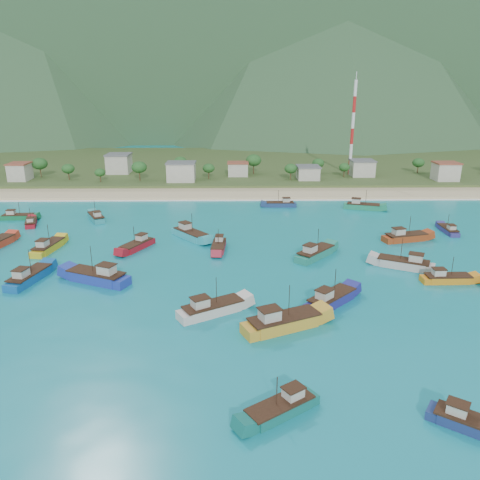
{
  "coord_description": "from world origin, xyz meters",
  "views": [
    {
      "loc": [
        -8.38,
        -82.8,
        36.38
      ],
      "look_at": [
        -6.99,
        18.0,
        3.0
      ],
      "focal_mm": 35.0,
      "sensor_mm": 36.0,
      "label": 1
    }
  ],
  "objects_px": {
    "radio_tower": "(353,128)",
    "boat_2": "(405,238)",
    "boat_3": "(281,205)",
    "boat_27": "(137,246)",
    "boat_15": "(96,218)",
    "boat_26": "(31,223)",
    "boat_1": "(219,247)",
    "boat_20": "(331,300)",
    "boat_5": "(283,323)",
    "boat_25": "(98,277)",
    "boat_28": "(18,217)",
    "boat_19": "(362,207)",
    "boat_30": "(48,247)",
    "boat_24": "(29,277)",
    "boat_17": "(447,279)",
    "boat_23": "(281,409)",
    "boat_31": "(448,230)",
    "boat_0": "(404,264)",
    "boat_11": "(190,235)",
    "boat_10": "(315,254)",
    "boat_7": "(212,309)",
    "boat_9": "(472,425)"
  },
  "relations": [
    {
      "from": "boat_28",
      "to": "boat_27",
      "type": "bearing_deg",
      "value": 53.68
    },
    {
      "from": "boat_15",
      "to": "boat_20",
      "type": "distance_m",
      "value": 78.37
    },
    {
      "from": "boat_1",
      "to": "boat_15",
      "type": "distance_m",
      "value": 43.84
    },
    {
      "from": "boat_11",
      "to": "boat_17",
      "type": "height_order",
      "value": "boat_11"
    },
    {
      "from": "boat_2",
      "to": "boat_30",
      "type": "bearing_deg",
      "value": -100.63
    },
    {
      "from": "boat_2",
      "to": "boat_9",
      "type": "distance_m",
      "value": 68.21
    },
    {
      "from": "boat_10",
      "to": "boat_24",
      "type": "relative_size",
      "value": 0.93
    },
    {
      "from": "boat_19",
      "to": "boat_26",
      "type": "height_order",
      "value": "boat_19"
    },
    {
      "from": "boat_1",
      "to": "boat_17",
      "type": "relative_size",
      "value": 1.01
    },
    {
      "from": "boat_15",
      "to": "boat_26",
      "type": "height_order",
      "value": "boat_15"
    },
    {
      "from": "radio_tower",
      "to": "boat_23",
      "type": "distance_m",
      "value": 152.7
    },
    {
      "from": "boat_31",
      "to": "boat_2",
      "type": "bearing_deg",
      "value": -153.39
    },
    {
      "from": "boat_5",
      "to": "boat_25",
      "type": "height_order",
      "value": "boat_25"
    },
    {
      "from": "boat_10",
      "to": "boat_11",
      "type": "bearing_deg",
      "value": -164.28
    },
    {
      "from": "boat_0",
      "to": "boat_27",
      "type": "bearing_deg",
      "value": 104.26
    },
    {
      "from": "radio_tower",
      "to": "boat_7",
      "type": "height_order",
      "value": "radio_tower"
    },
    {
      "from": "boat_25",
      "to": "boat_1",
      "type": "bearing_deg",
      "value": -26.83
    },
    {
      "from": "boat_26",
      "to": "boat_1",
      "type": "bearing_deg",
      "value": -40.17
    },
    {
      "from": "boat_23",
      "to": "boat_26",
      "type": "distance_m",
      "value": 99.45
    },
    {
      "from": "boat_1",
      "to": "boat_20",
      "type": "relative_size",
      "value": 0.92
    },
    {
      "from": "boat_1",
      "to": "boat_30",
      "type": "relative_size",
      "value": 0.86
    },
    {
      "from": "boat_11",
      "to": "boat_0",
      "type": "bearing_deg",
      "value": 116.42
    },
    {
      "from": "boat_27",
      "to": "boat_30",
      "type": "xyz_separation_m",
      "value": [
        -20.3,
        -1.09,
        0.08
      ]
    },
    {
      "from": "boat_30",
      "to": "boat_27",
      "type": "bearing_deg",
      "value": 11.59
    },
    {
      "from": "boat_26",
      "to": "boat_27",
      "type": "distance_m",
      "value": 38.58
    },
    {
      "from": "boat_1",
      "to": "boat_28",
      "type": "distance_m",
      "value": 64.11
    },
    {
      "from": "boat_26",
      "to": "boat_27",
      "type": "xyz_separation_m",
      "value": [
        32.93,
        -20.11,
        0.17
      ]
    },
    {
      "from": "boat_7",
      "to": "boat_31",
      "type": "height_order",
      "value": "boat_7"
    },
    {
      "from": "boat_25",
      "to": "boat_0",
      "type": "bearing_deg",
      "value": -60.09
    },
    {
      "from": "boat_1",
      "to": "boat_23",
      "type": "relative_size",
      "value": 1.03
    },
    {
      "from": "boat_11",
      "to": "boat_30",
      "type": "xyz_separation_m",
      "value": [
        -32.09,
        -8.97,
        -0.1
      ]
    },
    {
      "from": "boat_24",
      "to": "boat_20",
      "type": "bearing_deg",
      "value": 1.95
    },
    {
      "from": "boat_25",
      "to": "boat_11",
      "type": "bearing_deg",
      "value": -5.79
    },
    {
      "from": "boat_20",
      "to": "boat_31",
      "type": "relative_size",
      "value": 1.22
    },
    {
      "from": "radio_tower",
      "to": "boat_2",
      "type": "height_order",
      "value": "radio_tower"
    },
    {
      "from": "boat_25",
      "to": "boat_17",
      "type": "bearing_deg",
      "value": -67.01
    },
    {
      "from": "boat_10",
      "to": "boat_24",
      "type": "distance_m",
      "value": 59.38
    },
    {
      "from": "boat_2",
      "to": "boat_23",
      "type": "height_order",
      "value": "boat_2"
    },
    {
      "from": "boat_19",
      "to": "boat_24",
      "type": "bearing_deg",
      "value": -38.41
    },
    {
      "from": "boat_19",
      "to": "boat_23",
      "type": "relative_size",
      "value": 1.21
    },
    {
      "from": "boat_3",
      "to": "boat_27",
      "type": "relative_size",
      "value": 0.91
    },
    {
      "from": "boat_0",
      "to": "boat_28",
      "type": "distance_m",
      "value": 105.03
    },
    {
      "from": "boat_7",
      "to": "boat_28",
      "type": "xyz_separation_m",
      "value": [
        -58.09,
        59.23,
        -0.24
      ]
    },
    {
      "from": "boat_1",
      "to": "boat_15",
      "type": "bearing_deg",
      "value": -31.99
    },
    {
      "from": "boat_28",
      "to": "boat_19",
      "type": "bearing_deg",
      "value": 92.95
    },
    {
      "from": "boat_26",
      "to": "boat_19",
      "type": "bearing_deg",
      "value": -8.9
    },
    {
      "from": "boat_9",
      "to": "boat_25",
      "type": "xyz_separation_m",
      "value": [
        -52.88,
        41.87,
        0.41
      ]
    },
    {
      "from": "boat_27",
      "to": "boat_2",
      "type": "bearing_deg",
      "value": -148.75
    },
    {
      "from": "boat_17",
      "to": "boat_26",
      "type": "relative_size",
      "value": 1.08
    },
    {
      "from": "boat_3",
      "to": "boat_23",
      "type": "bearing_deg",
      "value": 174.91
    }
  ]
}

